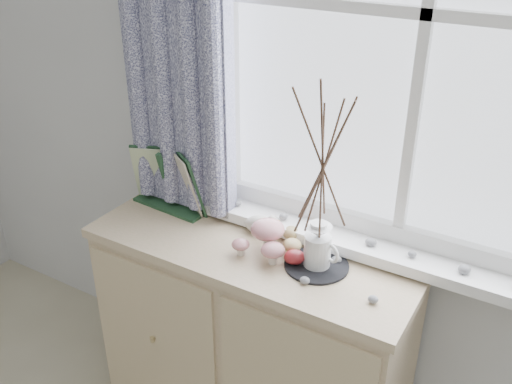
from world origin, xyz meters
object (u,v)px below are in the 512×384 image
toadstool_cluster (266,236)px  twig_pitcher (323,160)px  botanical_book (163,181)px  sideboard (251,339)px

toadstool_cluster → twig_pitcher: size_ratio=0.28×
botanical_book → twig_pitcher: bearing=0.4°
sideboard → toadstool_cluster: toadstool_cluster is taller
botanical_book → toadstool_cluster: botanical_book is taller
sideboard → botanical_book: botanical_book is taller
botanical_book → toadstool_cluster: bearing=-2.6°
botanical_book → toadstool_cluster: (0.48, -0.06, -0.06)m
sideboard → toadstool_cluster: (0.06, -0.00, 0.49)m
sideboard → toadstool_cluster: bearing=-3.1°
toadstool_cluster → twig_pitcher: twig_pitcher is taller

